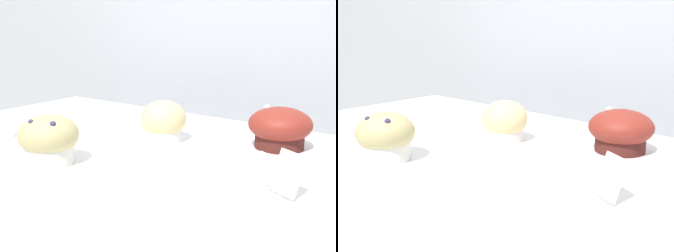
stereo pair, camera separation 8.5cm
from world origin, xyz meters
TOP-DOWN VIEW (x-y plane):
  - wall_back at (0.00, 0.60)m, footprint 3.20×0.10m
  - muffin_front_center at (0.02, 0.08)m, footprint 0.09×0.09m
  - muffin_back_left at (0.22, 0.16)m, footprint 0.12×0.12m
  - muffin_back_right at (-0.05, -0.15)m, footprint 0.10×0.10m
  - price_card at (0.32, -0.06)m, footprint 0.06×0.06m

SIDE VIEW (x-z plane):
  - wall_back at x=0.00m, z-range 0.00..1.80m
  - price_card at x=0.32m, z-range 0.90..0.96m
  - muffin_front_center at x=0.02m, z-range 0.89..0.98m
  - muffin_back_left at x=0.22m, z-range 0.90..0.98m
  - muffin_back_right at x=-0.05m, z-range 0.90..0.98m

